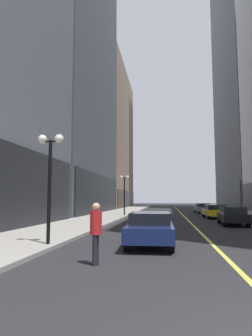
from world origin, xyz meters
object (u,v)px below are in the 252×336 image
object	(u,v)px
car_grey	(202,208)
street_lamp_left_far	(124,186)
car_black	(233,215)
car_yellow	(214,211)
pedestrian_in_red_jacket	(96,228)
street_lamp_left_near	(50,164)
car_navy	(150,227)

from	to	relation	value
car_grey	street_lamp_left_far	size ratio (longest dim) A/B	0.94
car_black	car_yellow	bearing A→B (deg)	90.34
street_lamp_left_far	car_yellow	bearing A→B (deg)	-12.50
pedestrian_in_red_jacket	street_lamp_left_far	world-z (taller)	street_lamp_left_far
car_black	pedestrian_in_red_jacket	world-z (taller)	pedestrian_in_red_jacket
street_lamp_left_near	street_lamp_left_far	world-z (taller)	same
car_yellow	car_black	bearing A→B (deg)	-89.66
car_black	street_lamp_left_near	world-z (taller)	street_lamp_left_near
street_lamp_left_near	car_grey	bearing A→B (deg)	72.54
pedestrian_in_red_jacket	street_lamp_left_near	xyz separation A→B (m)	(-2.53, 2.67, 2.23)
car_black	car_grey	world-z (taller)	same
car_grey	street_lamp_left_far	world-z (taller)	street_lamp_left_far
pedestrian_in_red_jacket	car_grey	bearing A→B (deg)	78.19
car_yellow	street_lamp_left_far	xyz separation A→B (m)	(-9.14, 2.03, 2.54)
street_lamp_left_near	pedestrian_in_red_jacket	bearing A→B (deg)	-46.58
car_yellow	street_lamp_left_far	size ratio (longest dim) A/B	0.96
car_black	car_grey	distance (m)	18.20
car_grey	car_black	bearing A→B (deg)	-90.04
car_yellow	street_lamp_left_far	distance (m)	9.70
car_grey	street_lamp_left_near	distance (m)	30.77
car_yellow	pedestrian_in_red_jacket	world-z (taller)	pedestrian_in_red_jacket
car_black	car_grey	bearing A→B (deg)	89.96
car_yellow	pedestrian_in_red_jacket	size ratio (longest dim) A/B	2.42
car_black	car_grey	xyz separation A→B (m)	(0.01, 18.20, -0.00)
pedestrian_in_red_jacket	car_black	bearing A→B (deg)	64.09
car_grey	street_lamp_left_near	bearing A→B (deg)	-107.46
car_navy	car_black	size ratio (longest dim) A/B	1.00
street_lamp_left_far	car_black	bearing A→B (deg)	-46.83
car_black	street_lamp_left_near	distance (m)	14.59
car_navy	pedestrian_in_red_jacket	world-z (taller)	pedestrian_in_red_jacket
street_lamp_left_near	car_black	bearing A→B (deg)	50.24
street_lamp_left_near	car_navy	bearing A→B (deg)	16.11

